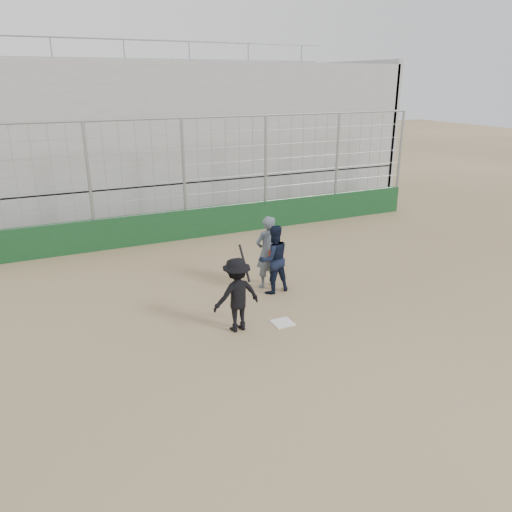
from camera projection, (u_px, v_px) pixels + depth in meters
name	position (u px, v px, depth m)	size (l,w,h in m)	color
ground	(282.00, 323.00, 11.18)	(90.00, 90.00, 0.00)	brown
home_plate	(282.00, 323.00, 11.17)	(0.44, 0.44, 0.02)	white
backstop	(186.00, 211.00, 16.83)	(18.10, 0.25, 4.04)	#123819
bleachers	(147.00, 137.00, 20.39)	(20.25, 6.70, 6.98)	gray
batter_at_plate	(237.00, 295.00, 10.64)	(1.11, 0.78, 1.81)	black
catcher_crouched	(274.00, 270.00, 12.60)	(0.93, 0.76, 1.20)	black
umpire	(267.00, 256.00, 12.88)	(0.70, 0.46, 1.72)	#525C67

